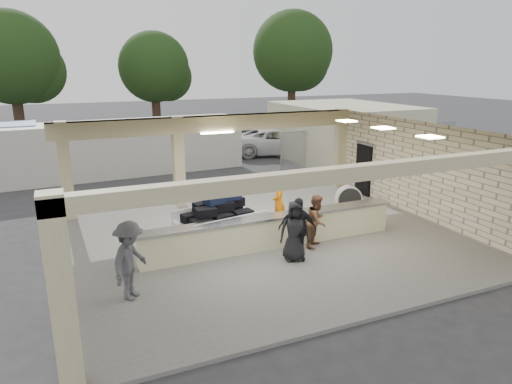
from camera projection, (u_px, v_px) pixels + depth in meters
name	position (u px, v px, depth m)	size (l,w,h in m)	color
ground	(266.00, 244.00, 14.23)	(120.00, 120.00, 0.00)	#2D2D30
pavilion	(264.00, 196.00, 14.54)	(12.01, 10.00, 3.55)	#615F5A
baggage_counter	(273.00, 231.00, 13.63)	(8.20, 0.58, 0.98)	beige
luggage_cart	(219.00, 216.00, 14.00)	(2.84, 2.06, 1.51)	silver
drum_fan	(348.00, 199.00, 16.65)	(1.00, 0.60, 1.05)	silver
baggage_handler	(279.00, 202.00, 15.03)	(0.66, 0.36, 1.81)	orange
passenger_a	(317.00, 221.00, 13.57)	(0.78, 0.34, 1.61)	brown
passenger_b	(297.00, 229.00, 12.60)	(1.06, 0.39, 1.81)	black
passenger_c	(130.00, 260.00, 10.49)	(1.22, 0.43, 1.89)	#49494E
passenger_d	(295.00, 231.00, 12.60)	(0.84, 0.34, 1.71)	black
car_white_a	(279.00, 142.00, 28.12)	(2.66, 5.62, 1.61)	white
car_white_b	(357.00, 135.00, 31.95)	(1.54, 4.14, 1.31)	white
car_dark	(268.00, 138.00, 29.71)	(1.62, 4.59, 1.53)	black
container_white	(121.00, 148.00, 23.01)	(12.33, 2.47, 2.67)	silver
fence	(375.00, 143.00, 26.11)	(12.06, 0.06, 2.03)	gray
tree_left	(17.00, 61.00, 31.12)	(6.60, 6.30, 9.00)	#382619
tree_mid	(158.00, 70.00, 36.89)	(6.00, 5.60, 8.00)	#382619
tree_right	(295.00, 55.00, 40.27)	(7.20, 7.00, 10.00)	#382619
adjacent_building	(343.00, 133.00, 26.27)	(6.00, 8.00, 3.20)	beige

